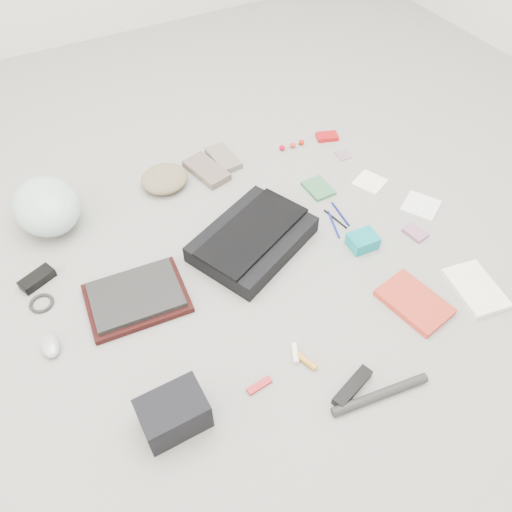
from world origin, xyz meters
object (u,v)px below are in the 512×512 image
laptop (136,295)px  camera_bag (174,413)px  bike_helmet (47,206)px  book_red (414,302)px  messenger_bag (253,239)px  accordion_wallet (363,241)px

laptop → camera_bag: 0.47m
bike_helmet → book_red: bike_helmet is taller
messenger_bag → accordion_wallet: messenger_bag is taller
laptop → bike_helmet: (-0.16, 0.51, 0.06)m
messenger_bag → accordion_wallet: 0.41m
accordion_wallet → messenger_bag: bearing=155.4°
bike_helmet → book_red: (0.99, -0.98, -0.08)m
laptop → bike_helmet: size_ratio=0.98×
book_red → messenger_bag: bearing=114.7°
bike_helmet → camera_bag: (0.12, -0.98, -0.03)m
messenger_bag → bike_helmet: bike_helmet is taller
laptop → bike_helmet: bike_helmet is taller
bike_helmet → camera_bag: bike_helmet is taller
camera_bag → bike_helmet: bearing=96.1°
bike_helmet → camera_bag: bearing=-89.0°
bike_helmet → accordion_wallet: bearing=-39.9°
book_red → bike_helmet: bearing=124.4°
laptop → accordion_wallet: size_ratio=2.87×
messenger_bag → camera_bag: bearing=-160.1°
bike_helmet → book_red: bearing=-50.4°
camera_bag → book_red: (0.87, -0.00, -0.05)m
laptop → book_red: laptop is taller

